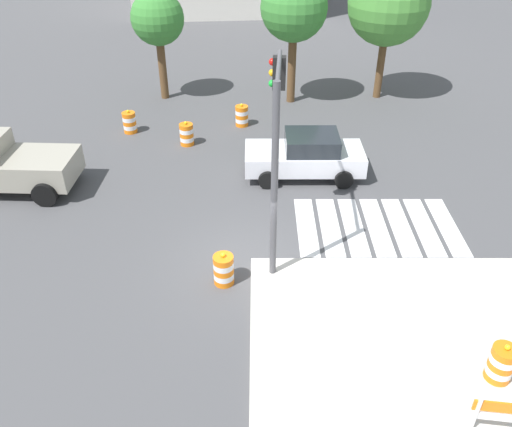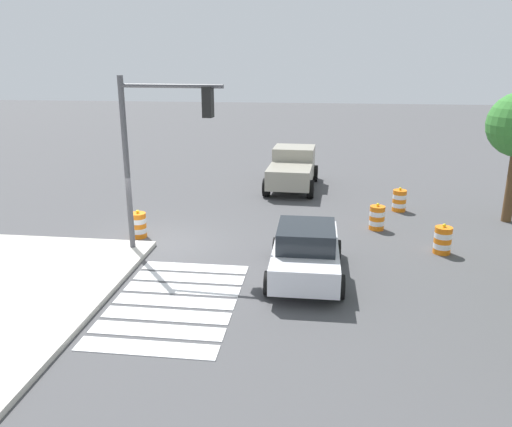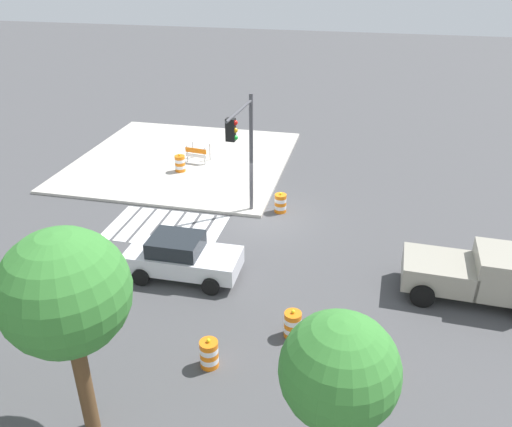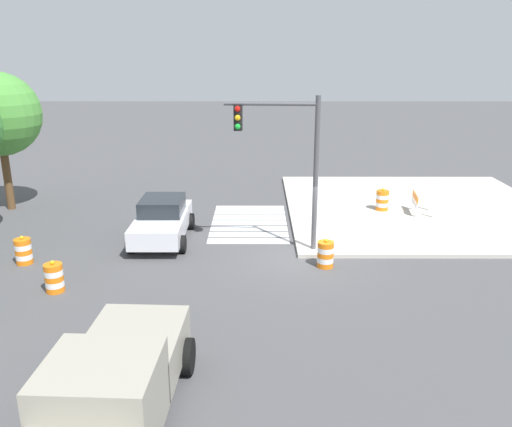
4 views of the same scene
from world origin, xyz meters
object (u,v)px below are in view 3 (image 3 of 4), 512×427
object	(u,v)px
sports_car	(182,257)
traffic_barrel_on_sidewalk	(180,163)
pickup_truck	(484,275)
traffic_light_pole	(244,141)
traffic_barrel_median_far	(280,203)
construction_barricade	(197,153)
street_tree_streetside_mid	(339,373)
traffic_barrel_near_corner	(293,324)
traffic_barrel_crosswalk_end	(373,363)
street_tree_streetside_near	(65,294)
traffic_barrel_median_near	(209,354)

from	to	relation	value
sports_car	traffic_barrel_on_sidewalk	xyz separation A→B (m)	(3.53, -9.35, -0.21)
pickup_truck	traffic_light_pole	size ratio (longest dim) A/B	0.95
traffic_barrel_median_far	construction_barricade	bearing A→B (deg)	-40.14
traffic_barrel_median_far	traffic_light_pole	distance (m)	3.99
pickup_truck	construction_barricade	size ratio (longest dim) A/B	3.95
construction_barricade	street_tree_streetside_mid	world-z (taller)	street_tree_streetside_mid
traffic_barrel_near_corner	traffic_barrel_crosswalk_end	size ratio (longest dim) A/B	1.00
traffic_barrel_crosswalk_end	traffic_barrel_median_far	xyz separation A→B (m)	(4.52, -9.71, 0.00)
street_tree_streetside_near	traffic_barrel_crosswalk_end	bearing A→B (deg)	-153.41
sports_car	street_tree_streetside_mid	xyz separation A→B (m)	(-6.30, 7.70, 2.91)
traffic_barrel_near_corner	traffic_barrel_median_far	distance (m)	8.75
traffic_barrel_crosswalk_end	street_tree_streetside_mid	bearing A→B (deg)	77.14
pickup_truck	street_tree_streetside_mid	size ratio (longest dim) A/B	1.05
traffic_barrel_near_corner	construction_barricade	world-z (taller)	construction_barricade
traffic_barrel_crosswalk_end	street_tree_streetside_mid	distance (m)	5.25
traffic_barrel_near_corner	street_tree_streetside_mid	size ratio (longest dim) A/B	0.20
pickup_truck	traffic_barrel_on_sidewalk	bearing A→B (deg)	-30.18
traffic_barrel_on_sidewalk	traffic_barrel_median_near	bearing A→B (deg)	113.46
traffic_barrel_median_near	street_tree_streetside_mid	world-z (taller)	street_tree_streetside_mid
traffic_barrel_near_corner	street_tree_streetside_mid	distance (m)	6.35
traffic_barrel_median_near	traffic_barrel_on_sidewalk	world-z (taller)	traffic_barrel_on_sidewalk
pickup_truck	street_tree_streetside_near	bearing A→B (deg)	37.38
traffic_barrel_median_near	construction_barricade	xyz separation A→B (m)	(5.47, -15.24, 0.27)
traffic_barrel_median_near	traffic_barrel_near_corner	bearing A→B (deg)	-139.63
traffic_barrel_near_corner	traffic_barrel_on_sidewalk	size ratio (longest dim) A/B	1.00
traffic_light_pole	traffic_barrel_crosswalk_end	bearing A→B (deg)	125.47
traffic_light_pole	traffic_barrel_near_corner	bearing A→B (deg)	115.19
traffic_barrel_median_near	street_tree_streetside_mid	distance (m)	6.04
traffic_barrel_median_far	street_tree_streetside_near	world-z (taller)	street_tree_streetside_near
construction_barricade	street_tree_streetside_near	distance (m)	18.71
traffic_barrel_crosswalk_end	traffic_light_pole	bearing A→B (deg)	-54.53
sports_car	traffic_barrel_median_near	xyz separation A→B (m)	(-2.44, 4.39, -0.36)
traffic_barrel_median_near	traffic_light_pole	distance (m)	9.71
traffic_barrel_near_corner	traffic_light_pole	distance (m)	8.60
sports_car	street_tree_streetside_near	xyz separation A→B (m)	(-0.14, 7.24, 3.50)
traffic_barrel_near_corner	traffic_barrel_crosswalk_end	xyz separation A→B (m)	(-2.57, 1.18, 0.00)
traffic_barrel_median_near	street_tree_streetside_near	world-z (taller)	street_tree_streetside_near
traffic_light_pole	street_tree_streetside_mid	bearing A→B (deg)	112.12
traffic_barrel_median_near	traffic_barrel_median_far	size ratio (longest dim) A/B	1.00
street_tree_streetside_near	traffic_light_pole	bearing A→B (deg)	-95.60
traffic_barrel_crosswalk_end	traffic_barrel_on_sidewalk	distance (m)	16.90
traffic_barrel_crosswalk_end	street_tree_streetside_near	distance (m)	8.81
traffic_barrel_median_far	traffic_barrel_on_sidewalk	xyz separation A→B (m)	(6.22, -3.33, 0.15)
sports_car	traffic_barrel_crosswalk_end	xyz separation A→B (m)	(-7.22, 3.69, -0.36)
traffic_barrel_crosswalk_end	traffic_barrel_median_far	size ratio (longest dim) A/B	1.00
traffic_barrel_near_corner	traffic_barrel_on_sidewalk	distance (m)	14.41
construction_barricade	traffic_light_pole	size ratio (longest dim) A/B	0.24
pickup_truck	traffic_barrel_median_far	world-z (taller)	pickup_truck
traffic_barrel_median_far	street_tree_streetside_mid	bearing A→B (deg)	104.72
traffic_barrel_near_corner	traffic_barrel_crosswalk_end	bearing A→B (deg)	155.30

